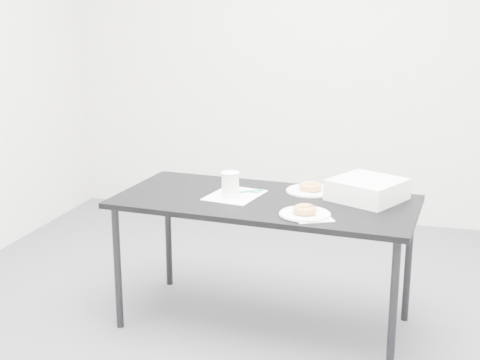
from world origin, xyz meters
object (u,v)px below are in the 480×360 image
(plate_far, at_px, (310,191))
(donut_far, at_px, (310,187))
(donut_near, at_px, (305,210))
(pen, at_px, (251,191))
(table, at_px, (265,209))
(scorecard, at_px, (235,195))
(coffee_cup, at_px, (230,185))
(plate_near, at_px, (305,214))
(bakery_box, at_px, (367,189))

(plate_far, bearing_deg, donut_far, 0.00)
(donut_near, xyz_separation_m, donut_far, (-0.05, 0.42, -0.00))
(pen, bearing_deg, donut_far, -13.66)
(table, xyz_separation_m, scorecard, (-0.17, 0.03, 0.05))
(coffee_cup, bearing_deg, plate_near, -25.10)
(plate_near, relative_size, plate_far, 0.94)
(scorecard, bearing_deg, coffee_cup, -95.77)
(donut_near, relative_size, donut_far, 0.94)
(pen, height_order, bakery_box, bakery_box)
(pen, relative_size, plate_far, 0.56)
(donut_far, bearing_deg, pen, -161.00)
(table, bearing_deg, plate_far, 50.28)
(donut_near, height_order, bakery_box, bakery_box)
(coffee_cup, distance_m, bakery_box, 0.70)
(plate_near, height_order, coffee_cup, coffee_cup)
(plate_near, distance_m, donut_near, 0.02)
(donut_near, bearing_deg, pen, 137.81)
(plate_near, distance_m, bakery_box, 0.44)
(donut_near, relative_size, bakery_box, 0.36)
(coffee_cup, bearing_deg, donut_near, -25.10)
(donut_near, distance_m, coffee_cup, 0.47)
(donut_far, bearing_deg, donut_near, -83.61)
(plate_near, distance_m, donut_far, 0.42)
(pen, bearing_deg, plate_near, -74.85)
(plate_far, relative_size, coffee_cup, 1.92)
(scorecard, bearing_deg, donut_near, -19.81)
(bakery_box, bearing_deg, plate_far, -166.38)
(pen, height_order, donut_near, donut_near)
(bakery_box, bearing_deg, pen, -150.16)
(scorecard, height_order, plate_near, plate_near)
(plate_near, relative_size, donut_far, 2.01)
(scorecard, xyz_separation_m, donut_far, (0.37, 0.18, 0.03))
(coffee_cup, bearing_deg, table, 4.93)
(plate_far, xyz_separation_m, donut_far, (0.00, 0.00, 0.02))
(plate_far, bearing_deg, coffee_cup, -149.88)
(scorecard, bearing_deg, plate_far, 36.32)
(donut_far, bearing_deg, plate_far, 0.00)
(scorecard, bearing_deg, donut_far, 36.32)
(plate_near, distance_m, plate_far, 0.42)
(donut_near, bearing_deg, plate_near, 0.00)
(table, relative_size, donut_far, 13.01)
(pen, relative_size, plate_near, 0.59)
(pen, bearing_deg, plate_far, -13.66)
(scorecard, relative_size, plate_near, 1.28)
(table, height_order, pen, pen)
(plate_near, xyz_separation_m, coffee_cup, (-0.43, 0.20, 0.06))
(scorecard, relative_size, donut_far, 2.56)
(bakery_box, bearing_deg, donut_near, -99.72)
(donut_near, height_order, coffee_cup, coffee_cup)
(pen, relative_size, coffee_cup, 1.07)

